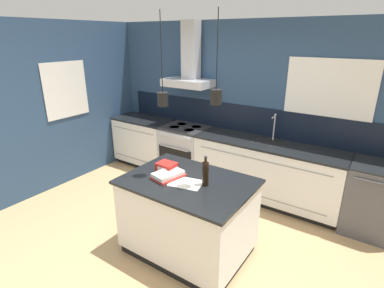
{
  "coord_description": "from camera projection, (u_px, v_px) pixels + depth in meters",
  "views": [
    {
      "loc": [
        1.96,
        -2.28,
        2.38
      ],
      "look_at": [
        -0.07,
        0.73,
        1.05
      ],
      "focal_mm": 28.0,
      "sensor_mm": 36.0,
      "label": 1
    }
  ],
  "objects": [
    {
      "name": "red_supply_box",
      "position": [
        167.0,
        167.0,
        3.39
      ],
      "size": [
        0.21,
        0.17,
        0.11
      ],
      "color": "red",
      "rests_on": "kitchen_island"
    },
    {
      "name": "dishwasher",
      "position": [
        373.0,
        199.0,
        3.73
      ],
      "size": [
        0.61,
        0.65,
        0.91
      ],
      "color": "#4C4C51",
      "rests_on": "ground_plane"
    },
    {
      "name": "counter_run_sink",
      "position": [
        266.0,
        171.0,
        4.46
      ],
      "size": [
        2.19,
        0.64,
        1.31
      ],
      "color": "black",
      "rests_on": "ground_plane"
    },
    {
      "name": "book_stack",
      "position": [
        168.0,
        175.0,
        3.26
      ],
      "size": [
        0.3,
        0.38,
        0.07
      ],
      "color": "#B2332D",
      "rests_on": "kitchen_island"
    },
    {
      "name": "paper_pile",
      "position": [
        186.0,
        183.0,
        3.14
      ],
      "size": [
        0.38,
        0.32,
        0.01
      ],
      "color": "silver",
      "rests_on": "kitchen_island"
    },
    {
      "name": "wall_back",
      "position": [
        238.0,
        103.0,
        4.74
      ],
      "size": [
        5.6,
        2.07,
        2.6
      ],
      "color": "navy",
      "rests_on": "ground_plane"
    },
    {
      "name": "oven_range",
      "position": [
        185.0,
        152.0,
        5.23
      ],
      "size": [
        0.76,
        0.66,
        0.91
      ],
      "color": "#B5B5BA",
      "rests_on": "ground_plane"
    },
    {
      "name": "kitchen_island",
      "position": [
        188.0,
        216.0,
        3.36
      ],
      "size": [
        1.37,
        0.98,
        0.91
      ],
      "color": "black",
      "rests_on": "ground_plane"
    },
    {
      "name": "bottle_on_island",
      "position": [
        205.0,
        173.0,
        3.06
      ],
      "size": [
        0.07,
        0.07,
        0.32
      ],
      "color": "black",
      "rests_on": "kitchen_island"
    },
    {
      "name": "ground_plane",
      "position": [
        163.0,
        244.0,
        3.62
      ],
      "size": [
        16.0,
        16.0,
        0.0
      ],
      "primitive_type": "plane",
      "color": "tan",
      "rests_on": "ground"
    },
    {
      "name": "counter_run_left",
      "position": [
        146.0,
        141.0,
        5.73
      ],
      "size": [
        1.14,
        0.64,
        0.91
      ],
      "color": "black",
      "rests_on": "ground_plane"
    },
    {
      "name": "wall_left",
      "position": [
        74.0,
        103.0,
        4.99
      ],
      "size": [
        0.08,
        3.8,
        2.6
      ],
      "color": "navy",
      "rests_on": "ground_plane"
    }
  ]
}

